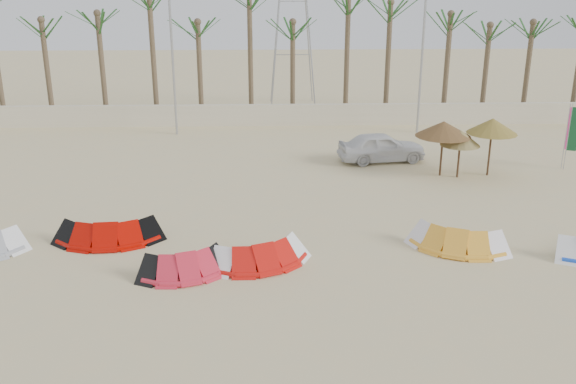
{
  "coord_description": "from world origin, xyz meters",
  "views": [
    {
      "loc": [
        -0.7,
        -16.34,
        9.17
      ],
      "look_at": [
        0.0,
        6.0,
        1.3
      ],
      "focal_mm": 40.0,
      "sensor_mm": 36.0,
      "label": 1
    }
  ],
  "objects_px": {
    "kite_orange": "(455,235)",
    "kite_red_mid": "(187,260)",
    "parasol_right": "(492,126)",
    "kite_red_right": "(260,250)",
    "kite_red_left": "(110,227)",
    "parasol_left": "(443,129)",
    "car": "(382,147)",
    "parasol_mid": "(461,138)"
  },
  "relations": [
    {
      "from": "parasol_left",
      "to": "parasol_right",
      "type": "height_order",
      "value": "parasol_right"
    },
    {
      "from": "parasol_left",
      "to": "car",
      "type": "bearing_deg",
      "value": 134.67
    },
    {
      "from": "kite_red_left",
      "to": "parasol_mid",
      "type": "bearing_deg",
      "value": 24.79
    },
    {
      "from": "kite_red_mid",
      "to": "parasol_right",
      "type": "relative_size",
      "value": 1.23
    },
    {
      "from": "parasol_left",
      "to": "parasol_right",
      "type": "distance_m",
      "value": 2.22
    },
    {
      "from": "kite_red_left",
      "to": "parasol_right",
      "type": "relative_size",
      "value": 1.4
    },
    {
      "from": "kite_red_mid",
      "to": "kite_red_right",
      "type": "height_order",
      "value": "same"
    },
    {
      "from": "parasol_left",
      "to": "kite_red_left",
      "type": "bearing_deg",
      "value": -153.04
    },
    {
      "from": "parasol_left",
      "to": "kite_orange",
      "type": "bearing_deg",
      "value": -100.91
    },
    {
      "from": "kite_red_right",
      "to": "parasol_left",
      "type": "relative_size",
      "value": 1.46
    },
    {
      "from": "kite_red_left",
      "to": "parasol_right",
      "type": "distance_m",
      "value": 17.37
    },
    {
      "from": "kite_orange",
      "to": "parasol_mid",
      "type": "relative_size",
      "value": 1.7
    },
    {
      "from": "kite_red_right",
      "to": "kite_orange",
      "type": "bearing_deg",
      "value": 8.59
    },
    {
      "from": "kite_red_left",
      "to": "parasol_mid",
      "type": "xyz_separation_m",
      "value": [
        14.35,
        6.62,
        1.44
      ]
    },
    {
      "from": "kite_red_mid",
      "to": "parasol_right",
      "type": "height_order",
      "value": "parasol_right"
    },
    {
      "from": "kite_red_left",
      "to": "parasol_left",
      "type": "distance_m",
      "value": 15.38
    },
    {
      "from": "kite_red_mid",
      "to": "parasol_left",
      "type": "height_order",
      "value": "parasol_left"
    },
    {
      "from": "kite_orange",
      "to": "kite_red_left",
      "type": "bearing_deg",
      "value": 175.05
    },
    {
      "from": "kite_orange",
      "to": "parasol_right",
      "type": "relative_size",
      "value": 1.39
    },
    {
      "from": "car",
      "to": "kite_orange",
      "type": "bearing_deg",
      "value": 175.99
    },
    {
      "from": "kite_red_mid",
      "to": "parasol_right",
      "type": "distance_m",
      "value": 16.13
    },
    {
      "from": "parasol_right",
      "to": "car",
      "type": "xyz_separation_m",
      "value": [
        -4.57,
        2.42,
        -1.61
      ]
    },
    {
      "from": "kite_red_mid",
      "to": "parasol_right",
      "type": "xyz_separation_m",
      "value": [
        12.8,
        9.63,
        1.92
      ]
    },
    {
      "from": "parasol_right",
      "to": "parasol_left",
      "type": "bearing_deg",
      "value": 178.92
    },
    {
      "from": "kite_red_mid",
      "to": "parasol_mid",
      "type": "distance_m",
      "value": 14.76
    },
    {
      "from": "kite_red_left",
      "to": "kite_red_right",
      "type": "xyz_separation_m",
      "value": [
        5.36,
        -2.06,
        -0.0
      ]
    },
    {
      "from": "kite_red_right",
      "to": "kite_red_left",
      "type": "bearing_deg",
      "value": 158.99
    },
    {
      "from": "kite_red_mid",
      "to": "car",
      "type": "height_order",
      "value": "car"
    },
    {
      "from": "kite_red_right",
      "to": "kite_orange",
      "type": "height_order",
      "value": "same"
    },
    {
      "from": "kite_red_right",
      "to": "parasol_right",
      "type": "bearing_deg",
      "value": 40.5
    },
    {
      "from": "parasol_right",
      "to": "parasol_mid",
      "type": "bearing_deg",
      "value": -170.11
    },
    {
      "from": "kite_red_right",
      "to": "parasol_left",
      "type": "distance_m",
      "value": 12.33
    },
    {
      "from": "kite_red_mid",
      "to": "kite_orange",
      "type": "height_order",
      "value": "same"
    },
    {
      "from": "kite_red_right",
      "to": "parasol_mid",
      "type": "height_order",
      "value": "parasol_mid"
    },
    {
      "from": "kite_red_mid",
      "to": "car",
      "type": "bearing_deg",
      "value": 55.66
    },
    {
      "from": "parasol_left",
      "to": "car",
      "type": "distance_m",
      "value": 3.66
    },
    {
      "from": "parasol_left",
      "to": "parasol_mid",
      "type": "distance_m",
      "value": 0.87
    },
    {
      "from": "kite_red_left",
      "to": "kite_orange",
      "type": "bearing_deg",
      "value": -4.95
    },
    {
      "from": "kite_red_mid",
      "to": "kite_orange",
      "type": "relative_size",
      "value": 0.88
    },
    {
      "from": "kite_red_mid",
      "to": "kite_orange",
      "type": "bearing_deg",
      "value": 10.62
    },
    {
      "from": "parasol_mid",
      "to": "parasol_right",
      "type": "bearing_deg",
      "value": 9.89
    },
    {
      "from": "kite_orange",
      "to": "kite_red_mid",
      "type": "bearing_deg",
      "value": -169.38
    }
  ]
}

